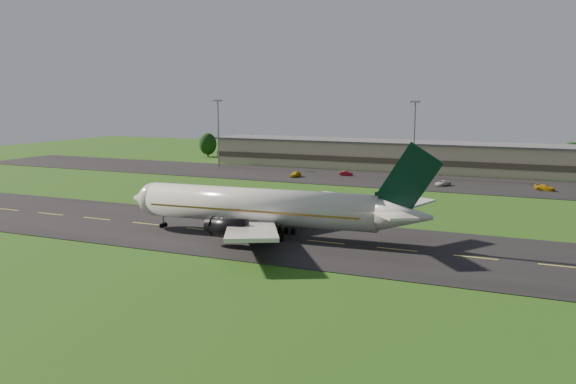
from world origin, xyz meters
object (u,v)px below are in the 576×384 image
at_px(service_vehicle_c, 443,183).
at_px(service_vehicle_b, 346,173).
at_px(light_mast_centre, 414,130).
at_px(service_vehicle_a, 296,174).
at_px(light_mast_west, 218,125).
at_px(airliner, 264,207).
at_px(service_vehicle_d, 545,188).
at_px(terminal, 432,157).

bearing_deg(service_vehicle_c, service_vehicle_b, -170.96).
relative_size(light_mast_centre, service_vehicle_c, 4.63).
bearing_deg(service_vehicle_a, light_mast_west, 163.03).
bearing_deg(light_mast_west, light_mast_centre, 0.00).
xyz_separation_m(airliner, service_vehicle_c, (14.72, 67.34, -3.95)).
height_order(airliner, service_vehicle_c, airliner).
xyz_separation_m(light_mast_west, service_vehicle_d, (93.35, -10.67, -11.98)).
distance_m(airliner, light_mast_west, 97.70).
bearing_deg(airliner, light_mast_west, 120.90).
relative_size(airliner, service_vehicle_d, 11.40).
distance_m(terminal, service_vehicle_b, 27.99).
height_order(light_mast_west, service_vehicle_b, light_mast_west).
xyz_separation_m(service_vehicle_c, service_vehicle_d, (23.05, 1.94, 0.04)).
relative_size(service_vehicle_b, service_vehicle_c, 0.81).
relative_size(airliner, terminal, 0.35).
bearing_deg(light_mast_centre, service_vehicle_b, -166.12).
bearing_deg(service_vehicle_b, light_mast_west, 76.89).
height_order(airliner, terminal, airliner).
xyz_separation_m(terminal, service_vehicle_a, (-30.28, -28.59, -3.17)).
bearing_deg(light_mast_west, service_vehicle_b, -5.76).
bearing_deg(terminal, service_vehicle_c, -72.82).
distance_m(airliner, service_vehicle_b, 76.85).
bearing_deg(service_vehicle_d, airliner, 166.39).
distance_m(service_vehicle_b, service_vehicle_c, 28.91).
bearing_deg(service_vehicle_c, service_vehicle_d, 30.54).
xyz_separation_m(light_mast_centre, service_vehicle_b, (-17.39, -4.30, -12.05)).
bearing_deg(light_mast_centre, terminal, 85.05).
bearing_deg(airliner, service_vehicle_c, 73.76).
bearing_deg(service_vehicle_c, light_mast_west, -164.43).
height_order(terminal, service_vehicle_d, terminal).
xyz_separation_m(airliner, service_vehicle_d, (37.77, 69.27, -3.91)).
relative_size(light_mast_west, service_vehicle_c, 4.63).
xyz_separation_m(airliner, light_mast_west, (-55.58, 79.94, 8.08)).
xyz_separation_m(airliner, light_mast_centre, (4.42, 79.94, 8.08)).
distance_m(terminal, service_vehicle_d, 41.86).
bearing_deg(service_vehicle_c, light_mast_centre, 155.00).
relative_size(light_mast_centre, service_vehicle_a, 4.78).
relative_size(light_mast_west, service_vehicle_d, 4.52).
bearing_deg(light_mast_west, service_vehicle_c, -10.16).
height_order(terminal, service_vehicle_a, terminal).
distance_m(airliner, service_vehicle_d, 79.00).
height_order(light_mast_centre, service_vehicle_d, light_mast_centre).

